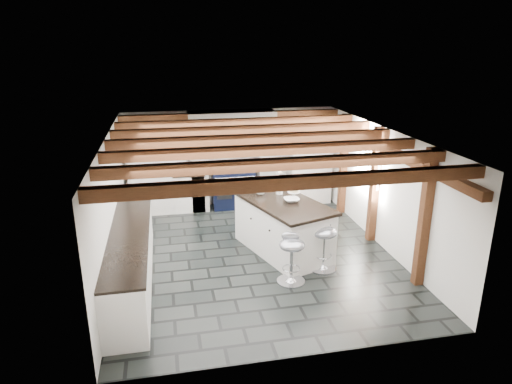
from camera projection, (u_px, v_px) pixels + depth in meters
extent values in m
plane|color=black|center=(255.00, 254.00, 8.61)|extent=(6.00, 6.00, 0.00)
plane|color=white|center=(231.00, 157.00, 11.03)|extent=(5.00, 0.00, 5.00)
plane|color=white|center=(111.00, 206.00, 7.77)|extent=(0.00, 6.00, 6.00)
plane|color=white|center=(383.00, 188.00, 8.72)|extent=(0.00, 6.00, 6.00)
plane|color=white|center=(255.00, 134.00, 7.88)|extent=(6.00, 6.00, 0.00)
cube|color=white|center=(199.00, 170.00, 10.67)|extent=(0.40, 0.60, 1.90)
cube|color=white|center=(265.00, 167.00, 10.97)|extent=(0.40, 0.60, 1.90)
cube|color=brown|center=(232.00, 125.00, 10.49)|extent=(2.10, 0.65, 0.18)
cube|color=white|center=(232.00, 118.00, 10.44)|extent=(2.00, 0.60, 0.31)
cube|color=black|center=(234.00, 125.00, 10.17)|extent=(1.00, 0.03, 0.22)
cube|color=silver|center=(234.00, 125.00, 10.16)|extent=(0.90, 0.01, 0.14)
cube|color=white|center=(157.00, 170.00, 10.47)|extent=(1.30, 0.58, 2.00)
cube|color=white|center=(309.00, 162.00, 11.16)|extent=(1.00, 0.58, 2.00)
cube|color=white|center=(131.00, 258.00, 7.49)|extent=(0.60, 3.80, 0.88)
cube|color=black|center=(129.00, 232.00, 7.35)|extent=(0.64, 3.80, 0.04)
cube|color=white|center=(189.00, 191.00, 10.78)|extent=(0.70, 0.60, 0.88)
cube|color=black|center=(188.00, 173.00, 10.64)|extent=(0.74, 0.64, 0.04)
cube|color=brown|center=(383.00, 147.00, 8.45)|extent=(0.15, 5.80, 0.14)
plane|color=white|center=(370.00, 160.00, 9.15)|extent=(0.00, 0.90, 0.90)
cube|color=brown|center=(298.00, 182.00, 5.49)|extent=(5.00, 0.16, 0.16)
cube|color=brown|center=(280.00, 164.00, 6.30)|extent=(5.00, 0.16, 0.16)
cube|color=brown|center=(266.00, 150.00, 7.10)|extent=(5.00, 0.16, 0.16)
cube|color=brown|center=(255.00, 139.00, 7.91)|extent=(5.00, 0.16, 0.16)
cube|color=brown|center=(246.00, 130.00, 8.72)|extent=(5.00, 0.16, 0.16)
cube|color=brown|center=(239.00, 122.00, 9.52)|extent=(5.00, 0.16, 0.16)
cube|color=brown|center=(232.00, 116.00, 10.33)|extent=(5.00, 0.16, 0.16)
cube|color=brown|center=(425.00, 219.00, 7.22)|extent=(0.15, 0.15, 2.30)
cube|color=brown|center=(374.00, 185.00, 8.89)|extent=(0.15, 0.15, 2.30)
cube|color=brown|center=(343.00, 165.00, 10.38)|extent=(0.15, 0.15, 2.30)
cylinder|color=black|center=(281.00, 154.00, 8.04)|extent=(0.01, 0.01, 0.56)
cylinder|color=white|center=(280.00, 172.00, 8.14)|extent=(0.09, 0.09, 0.22)
cylinder|color=black|center=(279.00, 150.00, 8.33)|extent=(0.01, 0.01, 0.56)
cylinder|color=white|center=(279.00, 168.00, 8.43)|extent=(0.09, 0.09, 0.22)
cylinder|color=black|center=(278.00, 146.00, 8.61)|extent=(0.01, 0.01, 0.56)
cylinder|color=white|center=(277.00, 163.00, 8.72)|extent=(0.09, 0.09, 0.22)
cube|color=black|center=(233.00, 189.00, 10.96)|extent=(1.00, 0.60, 0.90)
ellipsoid|color=silver|center=(222.00, 170.00, 10.76)|extent=(0.28, 0.28, 0.11)
ellipsoid|color=silver|center=(243.00, 169.00, 10.85)|extent=(0.28, 0.28, 0.11)
cylinder|color=silver|center=(235.00, 178.00, 10.54)|extent=(0.95, 0.03, 0.03)
cube|color=black|center=(224.00, 193.00, 10.63)|extent=(0.35, 0.02, 0.30)
cube|color=black|center=(245.00, 192.00, 10.73)|extent=(0.35, 0.02, 0.30)
cube|color=white|center=(283.00, 228.00, 8.58)|extent=(1.57, 2.18, 0.96)
cube|color=black|center=(283.00, 202.00, 8.42)|extent=(1.68, 2.29, 0.05)
imported|color=white|center=(260.00, 189.00, 8.75)|extent=(0.25, 0.25, 0.21)
ellipsoid|color=#C75B1C|center=(260.00, 181.00, 8.69)|extent=(0.22, 0.22, 0.13)
cylinder|color=white|center=(279.00, 189.00, 8.77)|extent=(0.13, 0.13, 0.20)
imported|color=white|center=(292.00, 200.00, 8.36)|extent=(0.36, 0.36, 0.07)
cylinder|color=white|center=(294.00, 195.00, 8.57)|extent=(0.05, 0.05, 0.11)
cylinder|color=white|center=(294.00, 192.00, 8.55)|extent=(0.24, 0.24, 0.02)
cylinder|color=tan|center=(294.00, 189.00, 8.54)|extent=(0.19, 0.19, 0.08)
cylinder|color=silver|center=(322.00, 268.00, 8.04)|extent=(0.49, 0.49, 0.03)
cone|color=silver|center=(322.00, 266.00, 8.02)|extent=(0.22, 0.22, 0.09)
cylinder|color=silver|center=(323.00, 250.00, 7.93)|extent=(0.06, 0.06, 0.61)
torus|color=silver|center=(323.00, 255.00, 7.96)|extent=(0.31, 0.31, 0.02)
ellipsoid|color=#90949D|center=(324.00, 232.00, 7.82)|extent=(0.59, 0.59, 0.20)
ellipsoid|color=#90949D|center=(325.00, 224.00, 7.88)|extent=(0.33, 0.24, 0.17)
cylinder|color=silver|center=(291.00, 281.00, 7.60)|extent=(0.47, 0.47, 0.03)
cone|color=silver|center=(291.00, 279.00, 7.59)|extent=(0.21, 0.21, 0.09)
cylinder|color=silver|center=(291.00, 263.00, 7.50)|extent=(0.05, 0.05, 0.59)
torus|color=silver|center=(291.00, 268.00, 7.53)|extent=(0.30, 0.30, 0.02)
ellipsoid|color=#90949D|center=(292.00, 245.00, 7.39)|extent=(0.54, 0.54, 0.19)
ellipsoid|color=#90949D|center=(292.00, 236.00, 7.46)|extent=(0.32, 0.21, 0.16)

